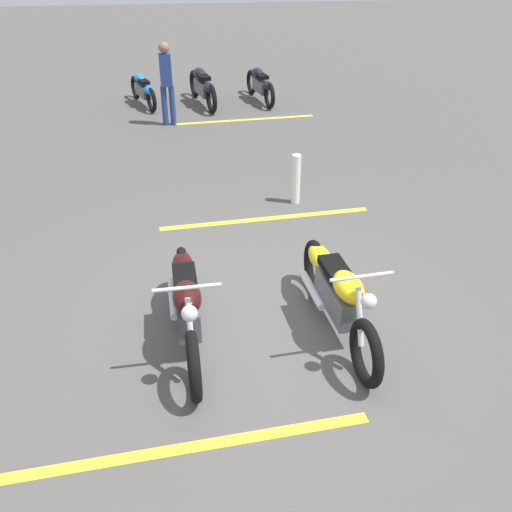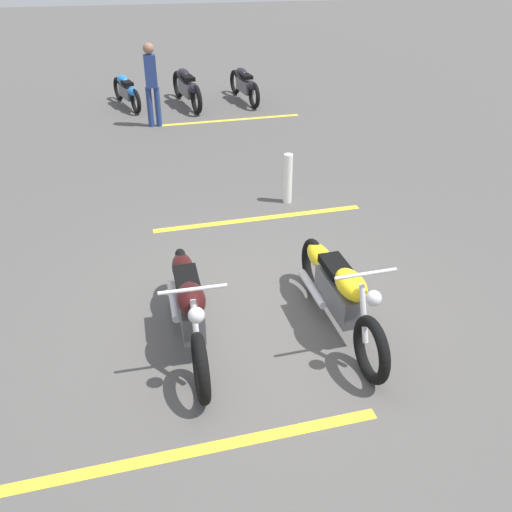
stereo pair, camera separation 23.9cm
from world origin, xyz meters
The scene contains 11 objects.
ground_plane centered at (0.00, 0.00, 0.00)m, with size 60.00×60.00×0.00m, color #514F4C.
motorcycle_bright_foreground centered at (-0.22, -0.78, 0.46)m, with size 2.23×0.62×1.04m.
motorcycle_dark_foreground centered at (-0.18, 0.80, 0.46)m, with size 2.23×0.62×1.04m.
motorcycle_row_far_left centered at (8.97, -1.33, 0.42)m, with size 2.03×0.48×0.77m.
motorcycle_row_left centered at (8.82, 0.11, 0.46)m, with size 2.20×0.59×0.84m.
motorcycle_row_center centered at (9.00, 1.55, 0.39)m, with size 1.83×0.70×0.71m.
bystander_near_row centered at (7.36, 0.95, 0.98)m, with size 0.23×0.30×1.75m.
bollard_post centered at (3.01, -1.00, 0.40)m, with size 0.14×0.14×0.80m, color white.
parking_stripe_near centered at (-1.65, 0.85, 0.00)m, with size 3.20×0.12×0.01m, color yellow.
parking_stripe_mid centered at (2.49, -0.46, 0.00)m, with size 3.20×0.12×0.01m, color yellow.
parking_stripe_far centered at (7.48, -0.75, 0.00)m, with size 3.20×0.12×0.01m, color yellow.
Camera 1 is at (-4.90, 0.73, 3.80)m, focal length 38.97 mm.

